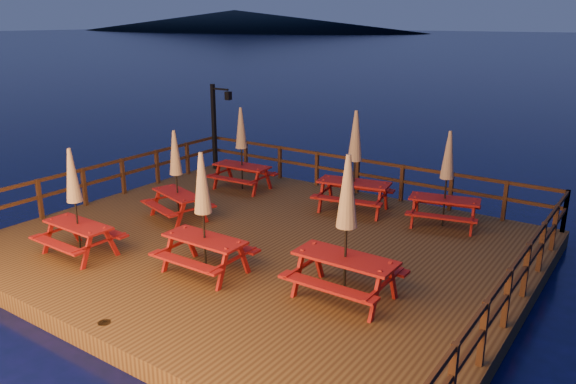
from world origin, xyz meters
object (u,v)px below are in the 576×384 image
(picnic_table_2, at_px, (346,226))
(picnic_table_1, at_px, (176,174))
(lamp_post, at_px, (217,119))
(picnic_table_0, at_px, (447,178))

(picnic_table_2, bearing_deg, picnic_table_1, 166.54)
(lamp_post, xyz_separation_m, picnic_table_2, (8.42, -5.90, -0.32))
(lamp_post, relative_size, picnic_table_1, 1.25)
(picnic_table_0, height_order, picnic_table_2, picnic_table_2)
(lamp_post, height_order, picnic_table_1, lamp_post)
(picnic_table_1, height_order, picnic_table_2, picnic_table_2)
(picnic_table_0, xyz_separation_m, picnic_table_2, (-0.18, -4.88, 0.17))
(picnic_table_0, relative_size, picnic_table_2, 0.88)
(picnic_table_2, bearing_deg, picnic_table_0, 87.61)
(picnic_table_0, relative_size, picnic_table_1, 1.04)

